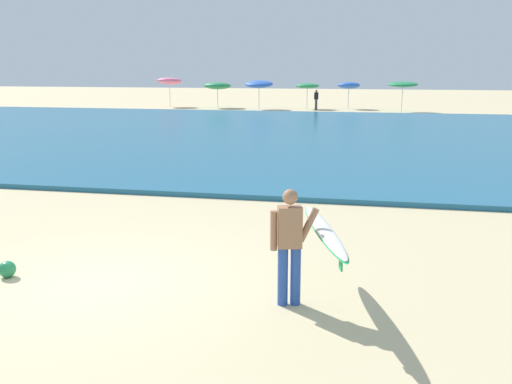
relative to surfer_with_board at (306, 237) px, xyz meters
name	(u,v)px	position (x,y,z in m)	size (l,w,h in m)	color
ground_plane	(103,284)	(-3.28, 0.12, -1.03)	(160.00, 160.00, 0.00)	beige
sea	(287,134)	(-3.28, 20.28, -0.96)	(120.00, 28.00, 0.14)	#1E6084
surfer_with_board	(306,237)	(0.00, 0.00, 0.00)	(1.27, 2.94, 1.73)	#284CA3
beach_umbrella_0	(169,81)	(-16.17, 38.88, 1.13)	(2.12, 2.16, 2.55)	beige
beach_umbrella_1	(218,86)	(-11.83, 38.52, 0.78)	(2.25, 2.27, 2.14)	beige
beach_umbrella_2	(259,84)	(-8.16, 37.75, 0.95)	(2.25, 2.29, 2.35)	beige
beach_umbrella_3	(307,86)	(-4.37, 38.75, 0.81)	(1.93, 1.94, 2.06)	beige
beach_umbrella_4	(349,85)	(-1.07, 39.49, 0.84)	(1.79, 1.83, 2.20)	beige
beach_umbrella_5	(403,84)	(3.05, 37.19, 1.02)	(2.27, 2.28, 2.31)	beige
beachgoer_near_row_left	(316,99)	(-3.51, 37.58, -0.19)	(0.32, 0.20, 1.58)	#383842
beach_ball	(7,269)	(-4.95, 0.09, -0.89)	(0.28, 0.28, 0.28)	#23844C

